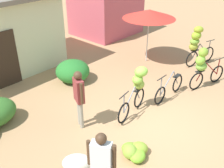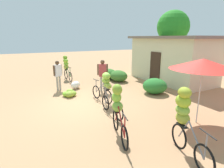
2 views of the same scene
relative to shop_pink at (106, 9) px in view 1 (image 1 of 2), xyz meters
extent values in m
plane|color=tan|center=(-5.29, -6.80, -1.33)|extent=(60.00, 60.00, 0.00)
cube|color=#332319|center=(-6.79, -1.57, -0.33)|extent=(0.90, 0.06, 2.00)
cube|color=#C3515F|center=(0.00, 0.00, 0.00)|extent=(3.20, 2.80, 2.66)
ellipsoid|color=#28722B|center=(-5.05, -3.04, -0.93)|extent=(1.25, 1.26, 0.81)
cylinder|color=beige|center=(-1.72, -4.00, -0.25)|extent=(0.04, 0.04, 2.16)
cone|color=red|center=(-1.72, -4.00, 0.73)|extent=(2.15, 2.15, 0.35)
torus|color=black|center=(-5.74, -6.08, -1.01)|extent=(0.64, 0.15, 0.64)
torus|color=black|center=(-4.79, -5.92, -1.01)|extent=(0.64, 0.15, 0.64)
cylinder|color=slate|center=(-4.96, -5.95, -0.73)|extent=(0.37, 0.10, 0.58)
cylinder|color=slate|center=(-5.43, -6.03, -0.73)|extent=(0.65, 0.14, 0.59)
cylinder|color=black|center=(-5.74, -6.08, -0.41)|extent=(0.50, 0.11, 0.03)
cylinder|color=slate|center=(-5.74, -6.08, -0.71)|extent=(0.04, 0.04, 0.60)
cube|color=black|center=(-4.89, -5.94, -0.66)|extent=(0.38, 0.20, 0.02)
ellipsoid|color=#8EA93B|center=(-4.83, -5.92, -0.51)|extent=(0.46, 0.40, 0.28)
ellipsoid|color=#7FAE39|center=(-4.95, -5.94, -0.29)|extent=(0.47, 0.42, 0.27)
ellipsoid|color=#84C13F|center=(-4.84, -5.97, -0.06)|extent=(0.48, 0.40, 0.30)
torus|color=black|center=(-4.21, -6.32, -1.02)|extent=(0.61, 0.05, 0.61)
torus|color=black|center=(-3.12, -6.32, -1.02)|extent=(0.61, 0.05, 0.61)
cylinder|color=slate|center=(-3.31, -6.32, -0.72)|extent=(0.41, 0.04, 0.63)
cylinder|color=slate|center=(-3.86, -6.32, -0.72)|extent=(0.73, 0.04, 0.64)
cylinder|color=black|center=(-4.21, -6.32, -0.38)|extent=(0.50, 0.03, 0.03)
cylinder|color=slate|center=(-4.21, -6.32, -0.70)|extent=(0.04, 0.04, 0.64)
cube|color=black|center=(-3.23, -6.32, -0.69)|extent=(0.36, 0.14, 0.02)
torus|color=black|center=(-1.55, -7.05, -1.00)|extent=(0.65, 0.23, 0.66)
torus|color=black|center=(-2.58, -6.75, -1.00)|extent=(0.65, 0.23, 0.66)
cylinder|color=maroon|center=(-2.40, -6.81, -0.70)|extent=(0.40, 0.15, 0.62)
cylinder|color=maroon|center=(-1.89, -6.95, -0.70)|extent=(0.70, 0.23, 0.63)
cylinder|color=black|center=(-1.55, -7.05, -0.39)|extent=(0.49, 0.17, 0.03)
cylinder|color=maroon|center=(-1.55, -7.05, -0.70)|extent=(0.04, 0.04, 0.61)
cube|color=black|center=(-2.48, -6.78, -0.64)|extent=(0.38, 0.23, 0.02)
ellipsoid|color=#79AE3D|center=(-2.42, -6.78, -0.48)|extent=(0.51, 0.46, 0.31)
ellipsoid|color=#85C53B|center=(-2.53, -6.75, -0.22)|extent=(0.43, 0.37, 0.33)
ellipsoid|color=#81A830|center=(-2.46, -6.77, 0.05)|extent=(0.41, 0.35, 0.33)
torus|color=black|center=(0.00, -6.00, -0.99)|extent=(0.66, 0.23, 0.67)
torus|color=black|center=(-0.94, -5.74, -0.99)|extent=(0.66, 0.23, 0.67)
cylinder|color=slate|center=(-0.77, -5.78, -0.69)|extent=(0.37, 0.14, 0.62)
cylinder|color=slate|center=(-0.30, -5.92, -0.69)|extent=(0.64, 0.22, 0.63)
cylinder|color=black|center=(0.00, -6.00, -0.38)|extent=(0.49, 0.17, 0.03)
cylinder|color=slate|center=(0.00, -6.00, -0.69)|extent=(0.04, 0.04, 0.62)
cube|color=black|center=(-0.84, -5.76, -0.63)|extent=(0.38, 0.23, 0.02)
ellipsoid|color=#939F32|center=(-0.90, -5.70, -0.46)|extent=(0.46, 0.40, 0.31)
ellipsoid|color=#7DAA3A|center=(-0.91, -5.73, -0.23)|extent=(0.50, 0.45, 0.26)
ellipsoid|color=#90B22A|center=(-0.90, -5.75, 0.01)|extent=(0.49, 0.43, 0.34)
ellipsoid|color=#97A72A|center=(-0.86, -5.78, 0.25)|extent=(0.50, 0.47, 0.27)
ellipsoid|color=#80C52F|center=(-6.68, -7.30, -1.20)|extent=(0.57, 0.54, 0.27)
ellipsoid|color=#86A430|center=(-6.47, -7.19, -1.18)|extent=(0.58, 0.58, 0.31)
ellipsoid|color=#88AC38|center=(-6.73, -7.11, -1.15)|extent=(0.53, 0.55, 0.36)
ellipsoid|color=olive|center=(-6.61, -7.03, -1.20)|extent=(0.56, 0.58, 0.27)
ellipsoid|color=silver|center=(-7.87, -6.48, -1.11)|extent=(0.80, 0.81, 0.44)
cube|color=silver|center=(-8.00, -7.39, -0.21)|extent=(0.36, 0.45, 0.64)
cylinder|color=#4C3321|center=(-7.88, -7.62, -0.18)|extent=(0.08, 0.08, 0.57)
cylinder|color=#4C3321|center=(-8.11, -7.17, -0.18)|extent=(0.08, 0.08, 0.57)
sphere|color=#4C3321|center=(-8.00, -7.39, 0.22)|extent=(0.22, 0.22, 0.22)
cylinder|color=gray|center=(-6.73, -5.37, -0.91)|extent=(0.11, 0.11, 0.84)
cylinder|color=gray|center=(-6.65, -5.21, -0.91)|extent=(0.11, 0.11, 0.84)
cube|color=maroon|center=(-6.69, -5.29, -0.16)|extent=(0.35, 0.45, 0.66)
cylinder|color=#4C3321|center=(-6.79, -5.52, -0.13)|extent=(0.08, 0.08, 0.60)
cylinder|color=#4C3321|center=(-6.59, -5.06, -0.13)|extent=(0.08, 0.08, 0.60)
sphere|color=#4C3321|center=(-6.69, -5.29, 0.29)|extent=(0.23, 0.23, 0.23)
camera|label=1|loc=(-10.62, -10.04, 3.42)|focal=42.58mm
camera|label=2|loc=(2.06, -9.33, 1.56)|focal=29.10mm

